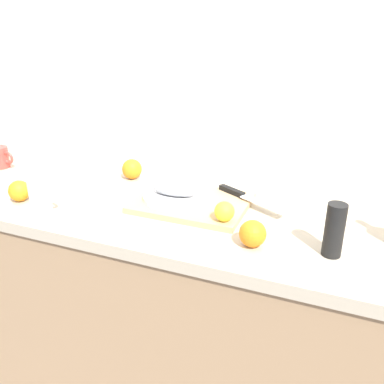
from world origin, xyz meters
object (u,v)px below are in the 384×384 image
Objects in this scene: white_plate at (174,197)px; lemon_0 at (224,211)px; coffee_mug_1 at (40,194)px; cutting_board at (192,203)px; chef_knife at (243,195)px; orange_0 at (19,191)px; fish_fillet at (174,190)px; pepper_mill at (334,230)px.

lemon_0 reaches higher than white_plate.
lemon_0 is 0.56× the size of coffee_mug_1.
chef_knife is (0.16, 0.08, 0.02)m from cutting_board.
lemon_0 is 0.62m from coffee_mug_1.
cutting_board is 3.40× the size of coffee_mug_1.
white_plate is at bearing 18.89° from orange_0.
lemon_0 is (0.21, -0.09, -0.00)m from fish_fillet.
pepper_mill is at bearing -8.72° from lemon_0.
fish_fillet reaches higher than white_plate.
coffee_mug_1 is at bearing -13.00° from orange_0.
lemon_0 reaches higher than chef_knife.
cutting_board is 0.61m from orange_0.
white_plate is 0.55m from pepper_mill.
fish_fillet is at bearing 155.98° from lemon_0.
orange_0 is (-0.73, -0.08, -0.01)m from lemon_0.
fish_fillet reaches higher than cutting_board.
coffee_mug_1 is 0.93m from pepper_mill.
lemon_0 is at bearing 171.28° from pepper_mill.
coffee_mug_1 is (-0.39, -0.20, 0.00)m from fish_fillet.
orange_0 is at bearing -161.11° from white_plate.
lemon_0 reaches higher than fish_fillet.
chef_knife is 0.68m from coffee_mug_1.
cutting_board is at bearing 18.19° from orange_0.
chef_knife is at bearing 142.48° from pepper_mill.
pepper_mill reaches higher than coffee_mug_1.
white_plate is 2.84× the size of orange_0.
fish_fillet is 1.43× the size of coffee_mug_1.
coffee_mug_1 is (-0.61, -0.11, 0.00)m from lemon_0.
coffee_mug_1 reaches higher than lemon_0.
pepper_mill reaches higher than lemon_0.
lemon_0 reaches higher than cutting_board.
orange_0 is (-0.12, 0.03, -0.02)m from coffee_mug_1.
cutting_board is 5.07× the size of orange_0.
orange_0 reaches higher than chef_knife.
coffee_mug_1 is 1.49× the size of orange_0.
fish_fillet is at bearing 0.00° from white_plate.
chef_knife is at bearing 24.01° from fish_fillet.
cutting_board is 0.08m from fish_fillet.
cutting_board is at bearing 25.47° from coffee_mug_1.
coffee_mug_1 reaches higher than cutting_board.
coffee_mug_1 is (-0.39, -0.20, 0.03)m from white_plate.
pepper_mill is (0.31, -0.24, 0.05)m from chef_knife.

